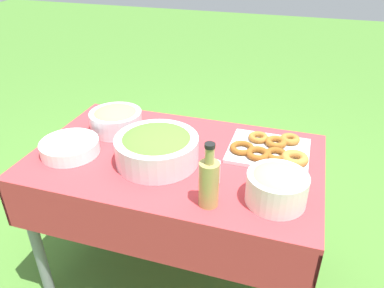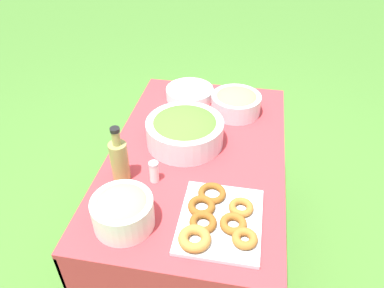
% 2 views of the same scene
% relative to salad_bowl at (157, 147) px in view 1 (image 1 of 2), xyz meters
% --- Properties ---
extents(ground_plane, '(14.00, 14.00, 0.00)m').
position_rel_salad_bowl_xyz_m(ground_plane, '(0.06, 0.07, -0.79)').
color(ground_plane, '#477A2D').
extents(picnic_table, '(1.27, 0.78, 0.72)m').
position_rel_salad_bowl_xyz_m(picnic_table, '(0.06, 0.07, -0.18)').
color(picnic_table, '#B73338').
rests_on(picnic_table, ground_plane).
extents(salad_bowl, '(0.36, 0.36, 0.14)m').
position_rel_salad_bowl_xyz_m(salad_bowl, '(0.00, 0.00, 0.00)').
color(salad_bowl, silver).
rests_on(salad_bowl, picnic_table).
extents(pasta_bowl, '(0.22, 0.22, 0.14)m').
position_rel_salad_bowl_xyz_m(pasta_bowl, '(0.52, -0.12, -0.00)').
color(pasta_bowl, silver).
rests_on(pasta_bowl, picnic_table).
extents(donut_platter, '(0.37, 0.31, 0.05)m').
position_rel_salad_bowl_xyz_m(donut_platter, '(0.46, 0.21, -0.05)').
color(donut_platter, silver).
rests_on(donut_platter, picnic_table).
extents(plate_stack, '(0.26, 0.26, 0.06)m').
position_rel_salad_bowl_xyz_m(plate_stack, '(-0.40, -0.05, -0.04)').
color(plate_stack, white).
rests_on(plate_stack, picnic_table).
extents(olive_oil_bottle, '(0.07, 0.07, 0.25)m').
position_rel_salad_bowl_xyz_m(olive_oil_bottle, '(0.29, -0.21, 0.03)').
color(olive_oil_bottle, '#998E4C').
rests_on(olive_oil_bottle, picnic_table).
extents(fruit_bowl, '(0.25, 0.25, 0.12)m').
position_rel_salad_bowl_xyz_m(fruit_bowl, '(-0.30, 0.21, -0.01)').
color(fruit_bowl, silver).
rests_on(fruit_bowl, picnic_table).
extents(salt_shaker, '(0.04, 0.04, 0.10)m').
position_rel_salad_bowl_xyz_m(salt_shaker, '(0.28, -0.07, -0.02)').
color(salt_shaker, white).
rests_on(salt_shaker, picnic_table).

